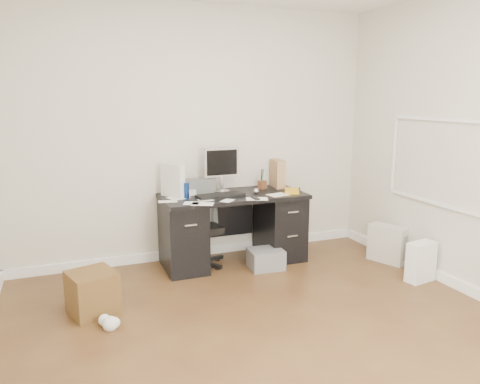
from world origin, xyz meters
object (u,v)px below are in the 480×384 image
object	(u,v)px
wicker_basket	(93,292)
desk	(233,226)
office_chair	(200,224)
pc_tower	(388,244)
keyboard	(220,195)
lcd_monitor	(221,170)

from	to	relation	value
wicker_basket	desk	bearing A→B (deg)	25.28
desk	office_chair	bearing A→B (deg)	173.27
desk	pc_tower	bearing A→B (deg)	-20.66
office_chair	wicker_basket	bearing A→B (deg)	-151.57
pc_tower	office_chair	bearing A→B (deg)	139.20
office_chair	wicker_basket	distance (m)	1.40
office_chair	pc_tower	world-z (taller)	office_chair
keyboard	office_chair	distance (m)	0.38
keyboard	office_chair	xyz separation A→B (m)	(-0.19, 0.12, -0.31)
desk	pc_tower	xyz separation A→B (m)	(1.56, -0.59, -0.20)
keyboard	wicker_basket	distance (m)	1.59
lcd_monitor	wicker_basket	bearing A→B (deg)	-150.65
lcd_monitor	wicker_basket	distance (m)	1.86
keyboard	desk	bearing A→B (deg)	17.41
desk	wicker_basket	bearing A→B (deg)	-154.72
desk	wicker_basket	xyz separation A→B (m)	(-1.50, -0.71, -0.22)
desk	keyboard	world-z (taller)	keyboard
lcd_monitor	office_chair	bearing A→B (deg)	-160.38
wicker_basket	keyboard	bearing A→B (deg)	25.43
office_chair	lcd_monitor	bearing A→B (deg)	16.55
lcd_monitor	pc_tower	world-z (taller)	lcd_monitor
desk	keyboard	size ratio (longest dim) A/B	3.03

